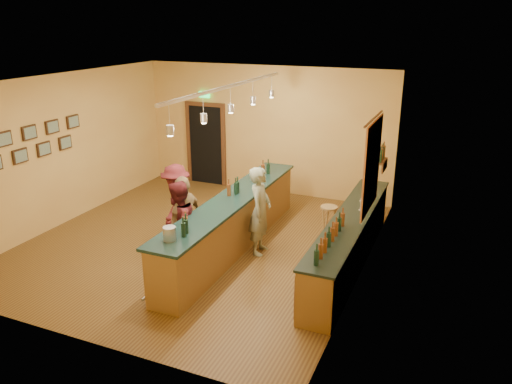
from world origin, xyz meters
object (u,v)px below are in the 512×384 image
at_px(back_counter, 349,241).
at_px(bar_stool, 329,213).
at_px(tasting_bar, 232,220).
at_px(customer_c, 176,203).
at_px(bartender, 260,211).
at_px(customer_b, 185,220).
at_px(customer_a, 178,225).

height_order(back_counter, bar_stool, back_counter).
height_order(tasting_bar, customer_c, customer_c).
bearing_deg(bar_stool, bartender, -133.29).
distance_m(customer_b, customer_c, 1.01).
distance_m(customer_c, bar_stool, 3.06).
relative_size(customer_b, bar_stool, 2.34).
xyz_separation_m(tasting_bar, customer_a, (-0.55, -1.06, 0.20)).
bearing_deg(customer_a, customer_b, 179.32).
distance_m(tasting_bar, customer_b, 1.01).
bearing_deg(back_counter, tasting_bar, -175.37).
bearing_deg(bar_stool, back_counter, -56.73).
bearing_deg(back_counter, customer_c, -176.03).
bearing_deg(customer_c, customer_a, 19.80).
bearing_deg(customer_b, tasting_bar, 146.99).
bearing_deg(bartender, tasting_bar, 89.49).
relative_size(tasting_bar, bartender, 3.00).
bearing_deg(back_counter, bartender, -175.88).
relative_size(customer_c, bar_stool, 2.25).
bearing_deg(customer_a, bar_stool, 135.41).
bearing_deg(tasting_bar, bartender, 6.18).
relative_size(bartender, customer_a, 1.05).
height_order(bartender, customer_a, bartender).
distance_m(customer_a, customer_c, 1.20).
relative_size(tasting_bar, bar_stool, 7.24).
bearing_deg(customer_c, back_counter, 80.59).
height_order(back_counter, bartender, bartender).
bearing_deg(bartender, bar_stool, -49.98).
distance_m(tasting_bar, customer_c, 1.22).
xyz_separation_m(bartender, customer_c, (-1.75, -0.12, -0.06)).
bearing_deg(back_counter, customer_b, -160.13).
bearing_deg(bartender, back_counter, -92.57).
xyz_separation_m(customer_a, customer_b, (0.00, 0.23, 0.02)).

